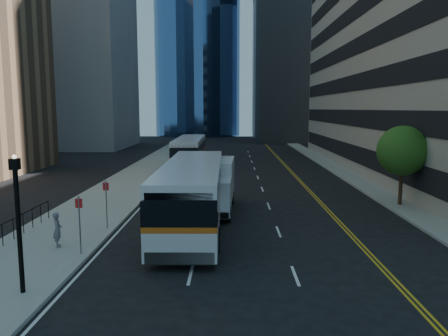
# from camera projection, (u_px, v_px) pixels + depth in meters

# --- Properties ---
(ground) EXTENTS (160.00, 160.00, 0.00)m
(ground) POSITION_uv_depth(u_px,v_px,m) (272.00, 244.00, 20.58)
(ground) COLOR black
(ground) RESTS_ON ground
(sidewalk_west) EXTENTS (5.00, 90.00, 0.15)m
(sidewalk_west) POSITION_uv_depth(u_px,v_px,m) (150.00, 169.00, 45.52)
(sidewalk_west) COLOR gray
(sidewalk_west) RESTS_ON ground
(sidewalk_east) EXTENTS (2.00, 90.00, 0.15)m
(sidewalk_east) POSITION_uv_depth(u_px,v_px,m) (337.00, 169.00, 45.19)
(sidewalk_east) COLOR gray
(sidewalk_east) RESTS_ON ground
(midrise_west) EXTENTS (18.00, 18.00, 35.00)m
(midrise_west) POSITION_uv_depth(u_px,v_px,m) (70.00, 39.00, 70.21)
(midrise_west) COLOR gray
(midrise_west) RESTS_ON ground
(street_tree) EXTENTS (3.20, 3.20, 5.10)m
(street_tree) POSITION_uv_depth(u_px,v_px,m) (403.00, 151.00, 27.86)
(street_tree) COLOR #332114
(street_tree) RESTS_ON sidewalk_east
(lamp_post) EXTENTS (0.28, 0.28, 4.56)m
(lamp_post) POSITION_uv_depth(u_px,v_px,m) (18.00, 218.00, 14.42)
(lamp_post) COLOR black
(lamp_post) RESTS_ON sidewalk_west
(bus_front) EXTENTS (3.09, 13.44, 3.46)m
(bus_front) POSITION_uv_depth(u_px,v_px,m) (193.00, 193.00, 23.16)
(bus_front) COLOR silver
(bus_front) RESTS_ON ground
(bus_rear) EXTENTS (2.80, 12.43, 3.20)m
(bus_rear) POSITION_uv_depth(u_px,v_px,m) (190.00, 151.00, 47.01)
(bus_rear) COLOR silver
(bus_rear) RESTS_ON ground
(box_truck) EXTENTS (2.49, 6.59, 3.11)m
(box_truck) POSITION_uv_depth(u_px,v_px,m) (214.00, 185.00, 26.94)
(box_truck) COLOR silver
(box_truck) RESTS_ON ground
(pedestrian) EXTENTS (0.58, 0.68, 1.58)m
(pedestrian) POSITION_uv_depth(u_px,v_px,m) (57.00, 230.00, 19.54)
(pedestrian) COLOR slate
(pedestrian) RESTS_ON sidewalk_west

